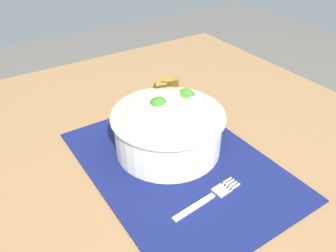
% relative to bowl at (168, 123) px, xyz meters
% --- Properties ---
extents(table, '(1.07, 0.89, 0.76)m').
position_rel_bowl_xyz_m(table, '(0.06, 0.01, -0.13)').
color(table, olive).
rests_on(table, ground_plane).
extents(placemat, '(0.40, 0.29, 0.00)m').
position_rel_bowl_xyz_m(placemat, '(0.05, -0.01, -0.06)').
color(placemat, '#11194C').
rests_on(placemat, table).
extents(bowl, '(0.22, 0.22, 0.13)m').
position_rel_bowl_xyz_m(bowl, '(0.00, 0.00, 0.00)').
color(bowl, silver).
rests_on(bowl, placemat).
extents(fork, '(0.03, 0.13, 0.00)m').
position_rel_bowl_xyz_m(fork, '(0.14, -0.01, -0.05)').
color(fork, '#BBBBBB').
rests_on(fork, placemat).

